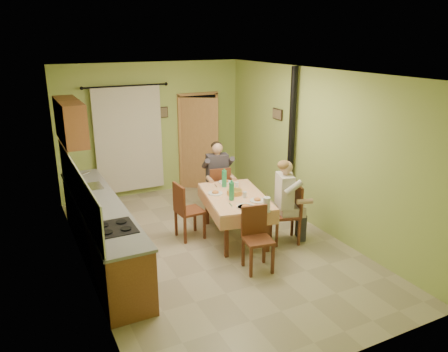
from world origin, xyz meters
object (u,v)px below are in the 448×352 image
man_far (218,170)px  dining_table (235,216)px  chair_right (286,225)px  chair_near (257,251)px  chair_far (218,199)px  chair_left (189,221)px  man_right (286,192)px  stove_flue (290,163)px

man_far → dining_table: bearing=-90.5°
chair_right → chair_near: bearing=140.9°
chair_far → dining_table: bearing=-90.5°
man_far → chair_near: bearing=-91.3°
chair_far → chair_near: chair_far is taller
dining_table → chair_left: (-0.71, 0.34, -0.09)m
man_right → stove_flue: stove_flue is taller
chair_right → man_right: bearing=90.0°
dining_table → stove_flue: stove_flue is taller
chair_right → man_far: bearing=34.7°
dining_table → chair_near: 1.14m
chair_left → man_far: size_ratio=0.71×
chair_left → man_right: 1.72m
dining_table → chair_far: size_ratio=1.81×
chair_left → stove_flue: (2.12, 0.11, 0.73)m
chair_right → stove_flue: stove_flue is taller
chair_far → chair_left: chair_left is taller
chair_far → chair_right: chair_right is taller
stove_flue → man_far: bearing=152.8°
chair_left → man_right: size_ratio=0.71×
chair_left → stove_flue: size_ratio=0.35×
chair_near → man_far: (0.42, 2.19, 0.59)m
chair_right → stove_flue: (0.73, 0.97, 0.73)m
stove_flue → dining_table: bearing=-162.3°
chair_right → man_far: (-0.49, 1.60, 0.59)m
stove_flue → man_right: bearing=-127.5°
chair_far → stove_flue: (1.22, -0.61, 0.73)m
man_far → stove_flue: stove_flue is taller
man_far → man_right: 1.67m
chair_left → dining_table: bearing=61.1°
dining_table → chair_left: 0.79m
chair_right → chair_left: bearing=76.0°
chair_near → chair_right: bearing=-137.2°
man_right → stove_flue: size_ratio=0.50×
dining_table → man_far: man_far is taller
dining_table → man_right: 0.98m
chair_near → stove_flue: (1.64, 1.56, 0.74)m
chair_near → man_right: 1.22m
man_far → stove_flue: size_ratio=0.50×
chair_left → man_far: 1.31m
chair_left → stove_flue: 2.25m
man_right → stove_flue: (0.75, 0.97, 0.15)m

